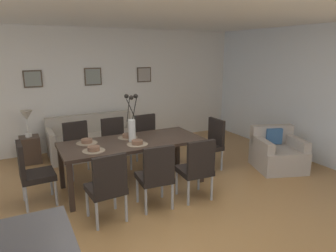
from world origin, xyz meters
name	(u,v)px	position (x,y,z in m)	size (l,w,h in m)	color
ground_plane	(150,211)	(0.00, 0.00, 0.00)	(9.00, 9.00, 0.00)	#A87A47
back_wall_panel	(88,89)	(0.00, 3.25, 1.30)	(9.00, 0.10, 2.60)	silver
side_window_wall	(315,95)	(3.65, 0.40, 1.30)	(0.10, 6.30, 2.60)	white
ceiling_panel	(134,8)	(0.00, 0.40, 2.64)	(9.00, 7.20, 0.08)	white
dining_table	(132,145)	(0.11, 0.89, 0.67)	(2.20, 0.93, 0.74)	#33261E
dining_chair_near_left	(107,184)	(-0.57, -0.01, 0.51)	(0.47, 0.47, 0.92)	black
dining_chair_near_right	(78,146)	(-0.57, 1.75, 0.51)	(0.47, 0.47, 0.92)	black
dining_chair_far_left	(156,174)	(0.11, 0.02, 0.51)	(0.47, 0.47, 0.92)	black
dining_chair_far_right	(115,141)	(0.10, 1.75, 0.51)	(0.46, 0.46, 0.92)	black
dining_chair_mid_left	(197,167)	(0.74, -0.01, 0.51)	(0.47, 0.47, 0.92)	black
dining_chair_mid_right	(148,136)	(0.75, 1.75, 0.51)	(0.47, 0.47, 0.92)	black
dining_chair_head_west	(31,171)	(-1.38, 0.91, 0.51)	(0.46, 0.46, 0.92)	black
dining_chair_head_east	(211,142)	(1.63, 0.90, 0.51)	(0.45, 0.45, 0.92)	black
centerpiece_vase	(132,123)	(0.11, 0.89, 1.02)	(0.21, 0.23, 0.73)	silver
placemat_near_left	(94,151)	(-0.55, 0.68, 0.74)	(0.32, 0.32, 0.01)	#7F705B
bowl_near_left	(94,148)	(-0.55, 0.68, 0.78)	(0.17, 0.17, 0.07)	brown
placemat_near_right	(87,143)	(-0.55, 1.10, 0.74)	(0.32, 0.32, 0.01)	#7F705B
bowl_near_right	(87,141)	(-0.55, 1.10, 0.78)	(0.17, 0.17, 0.07)	brown
placemat_far_left	(137,144)	(0.11, 0.68, 0.74)	(0.32, 0.32, 0.01)	#7F705B
bowl_far_left	(137,142)	(0.11, 0.68, 0.78)	(0.17, 0.17, 0.07)	brown
placemat_far_right	(128,137)	(0.11, 1.10, 0.74)	(0.32, 0.32, 0.01)	#7F705B
bowl_far_right	(128,135)	(0.11, 1.10, 0.78)	(0.17, 0.17, 0.07)	brown
sofa	(94,141)	(-0.07, 2.70, 0.28)	(1.80, 0.84, 0.80)	#B2A899
side_table	(30,150)	(-1.29, 2.75, 0.26)	(0.36, 0.36, 0.52)	#3D2D23
table_lamp	(27,118)	(-1.29, 2.75, 0.89)	(0.22, 0.22, 0.51)	beige
armchair	(277,153)	(2.72, 0.35, 0.29)	(1.02, 1.02, 0.75)	#ADA399
framed_picture_left	(33,79)	(-1.09, 3.18, 1.58)	(0.35, 0.03, 0.34)	#473828
framed_picture_center	(93,77)	(0.11, 3.18, 1.58)	(0.37, 0.03, 0.37)	#473828
framed_picture_right	(144,75)	(1.30, 3.18, 1.58)	(0.34, 0.03, 0.34)	#473828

